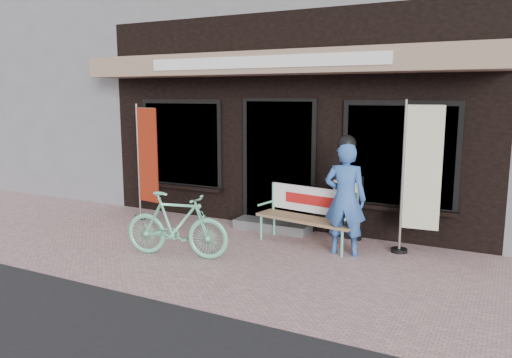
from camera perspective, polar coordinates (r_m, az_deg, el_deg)
The scene contains 9 objects.
ground at distance 7.02m, azimuth -4.35°, elevation -9.19°, with size 70.00×70.00×0.00m, color #C39596.
storefront at distance 11.20m, azimuth 9.27°, elevation 13.24°, with size 7.00×6.77×6.00m.
neighbor_left_near at distance 16.41m, azimuth -20.23°, elevation 12.33°, with size 10.00×7.00×6.40m, color slate.
bench at distance 7.64m, azimuth 6.05°, elevation -3.70°, with size 1.64×0.67×0.86m.
person at distance 7.15m, azimuth 10.16°, elevation -1.97°, with size 0.64×0.46×1.71m.
bicycle at distance 7.10m, azimuth -9.08°, elevation -5.19°, with size 0.43×1.54×0.92m, color #66C89C.
nobori_red at distance 9.12m, azimuth -12.43°, elevation 1.99°, with size 0.62×0.26×2.10m.
nobori_cream at distance 7.35m, azimuth 18.14°, elevation 0.31°, with size 0.65×0.26×2.20m.
menu_stand at distance 8.02m, azimuth 10.33°, elevation -3.07°, with size 0.51×0.20×1.01m.
Camera 1 is at (3.51, -5.64, 2.26)m, focal length 35.00 mm.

